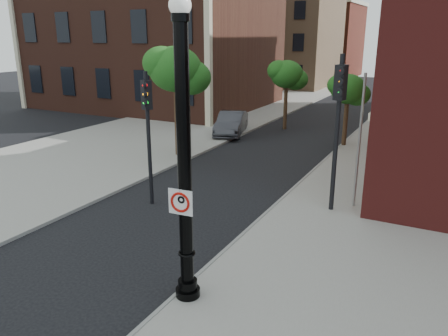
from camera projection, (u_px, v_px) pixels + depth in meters
The scene contains 16 objects.
ground at pixel (125, 267), 11.70m from camera, with size 120.00×120.00×0.00m, color black.
sidewalk_right at pixel (405, 188), 17.50m from camera, with size 8.00×60.00×0.12m, color gray.
sidewalk_left at pixel (192, 122), 30.93m from camera, with size 10.00×50.00×0.12m, color gray.
curb_edge at pixel (310, 174), 19.25m from camera, with size 0.10×60.00×0.14m, color gray.
victorian_building at pixel (156, 0), 36.55m from camera, with size 18.60×14.60×17.95m.
bg_building_tan_a at pixel (283, 35), 52.55m from camera, with size 12.00×12.00×12.00m, color #967351.
bg_building_red at pixel (315, 42), 64.71m from camera, with size 12.00×12.00×10.00m, color maroon.
lamppost at pixel (185, 174), 9.34m from camera, with size 0.57×0.57×6.73m.
no_parking_sign at pixel (181, 202), 9.37m from camera, with size 0.58×0.09×0.58m.
parked_car at pixel (231, 123), 27.04m from camera, with size 1.50×4.31×1.42m, color #333338.
traffic_signal_left at pixel (148, 117), 15.16m from camera, with size 0.38×0.42×4.78m.
traffic_signal_right at pixel (339, 109), 14.23m from camera, with size 0.40×0.47×5.39m.
utility_pole at pixel (359, 144), 14.96m from camera, with size 0.10×0.10×4.77m, color #999999.
street_tree_a at pixel (176, 70), 21.07m from camera, with size 3.03×2.74×5.47m.
street_tree_b at pixel (287, 75), 27.86m from camera, with size 2.46×2.23×4.44m.
street_tree_c at pixel (349, 90), 23.35m from camera, with size 2.21×2.00×3.98m.
Camera 1 is at (7.19, -7.99, 5.96)m, focal length 35.00 mm.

